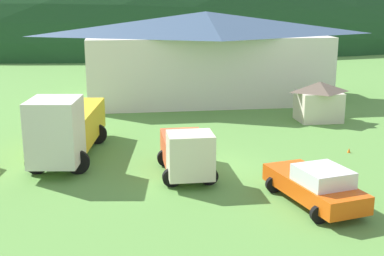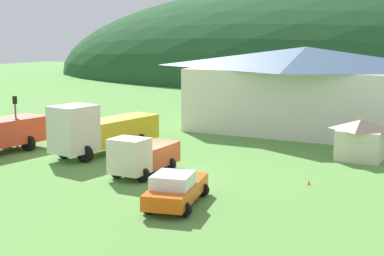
% 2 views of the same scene
% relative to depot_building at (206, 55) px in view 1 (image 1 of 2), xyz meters
% --- Properties ---
extents(ground_plane, '(200.00, 200.00, 0.00)m').
position_rel_depot_building_xyz_m(ground_plane, '(-2.99, -17.05, -3.60)').
color(ground_plane, '#5B9342').
extents(forested_hill_backdrop, '(131.27, 60.00, 35.92)m').
position_rel_depot_building_xyz_m(forested_hill_backdrop, '(-2.99, 55.87, -3.60)').
color(forested_hill_backdrop, '#1E4723').
rests_on(forested_hill_backdrop, ground).
extents(depot_building, '(19.76, 9.24, 6.98)m').
position_rel_depot_building_xyz_m(depot_building, '(0.00, 0.00, 0.00)').
color(depot_building, white).
rests_on(depot_building, ground).
extents(play_shed_cream, '(2.98, 2.37, 2.64)m').
position_rel_depot_building_xyz_m(play_shed_cream, '(6.19, -8.49, -2.24)').
color(play_shed_cream, beige).
rests_on(play_shed_cream, ground).
extents(heavy_rig_striped, '(3.71, 8.72, 3.53)m').
position_rel_depot_building_xyz_m(heavy_rig_striped, '(-9.58, -14.77, -1.90)').
color(heavy_rig_striped, silver).
rests_on(heavy_rig_striped, ground).
extents(light_truck_cream, '(2.46, 4.83, 2.35)m').
position_rel_depot_building_xyz_m(light_truck_cream, '(-4.00, -18.22, -2.43)').
color(light_truck_cream, beige).
rests_on(light_truck_cream, ground).
extents(service_pickup_orange, '(3.01, 5.16, 1.66)m').
position_rel_depot_building_xyz_m(service_pickup_orange, '(0.55, -22.35, -2.77)').
color(service_pickup_orange, '#EB5710').
rests_on(service_pickup_orange, ground).
extents(traffic_cone_near_pickup, '(0.36, 0.36, 0.49)m').
position_rel_depot_building_xyz_m(traffic_cone_near_pickup, '(5.03, -15.78, -3.60)').
color(traffic_cone_near_pickup, orange).
rests_on(traffic_cone_near_pickup, ground).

